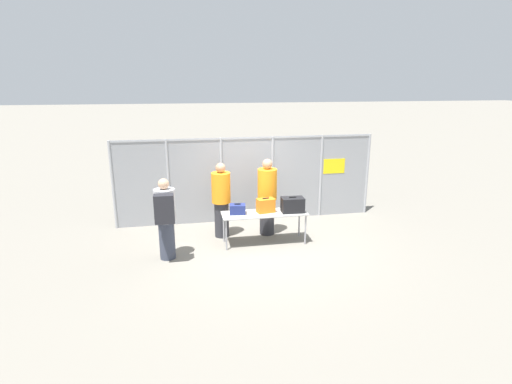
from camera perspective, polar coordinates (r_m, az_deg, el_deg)
ground_plane at (r=9.03m, az=0.74°, el=-7.78°), size 120.00×120.00×0.00m
fence_section at (r=10.37m, az=-1.15°, el=2.05°), size 6.76×0.07×2.21m
inspection_table at (r=8.99m, az=1.21°, el=-3.36°), size 1.91×0.61×0.72m
suitcase_navy at (r=8.88m, az=-2.65°, el=-2.46°), size 0.38×0.28×0.24m
suitcase_orange at (r=8.97m, az=1.39°, el=-1.93°), size 0.42×0.29×0.34m
suitcase_black at (r=9.02m, az=5.25°, el=-1.83°), size 0.51×0.34×0.36m
traveler_hooded at (r=8.28m, az=-12.82°, el=-3.40°), size 0.42×0.66×1.71m
security_worker_near at (r=9.45m, az=1.60°, el=-0.58°), size 0.46×0.46×1.84m
security_worker_far at (r=9.34m, az=-4.99°, el=-1.02°), size 0.44×0.44×1.78m
utility_trailer at (r=12.31m, az=4.86°, el=0.62°), size 3.32×1.91×0.73m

